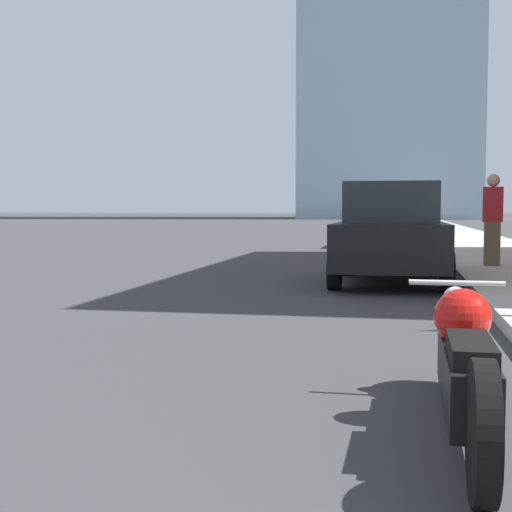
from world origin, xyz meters
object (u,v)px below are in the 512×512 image
(parked_car_red, at_px, (394,221))
(parked_car_green, at_px, (396,216))
(parked_car_silver, at_px, (393,214))
(motorcycle, at_px, (465,364))
(parked_car_black, at_px, (391,234))
(pedestrian, at_px, (493,218))

(parked_car_red, xyz_separation_m, parked_car_green, (0.07, 12.37, -0.00))
(parked_car_green, xyz_separation_m, parked_car_silver, (-0.25, 10.64, 0.02))
(motorcycle, xyz_separation_m, parked_car_silver, (-0.68, 42.22, 0.50))
(parked_car_black, distance_m, pedestrian, 2.92)
(pedestrian, bearing_deg, parked_car_silver, 93.78)
(motorcycle, distance_m, parked_car_green, 31.58)
(parked_car_silver, bearing_deg, parked_car_green, -82.99)
(motorcycle, xyz_separation_m, parked_car_red, (-0.50, 19.20, 0.48))
(motorcycle, height_order, pedestrian, pedestrian)
(motorcycle, xyz_separation_m, pedestrian, (1.43, 10.32, 0.68))
(parked_car_black, xyz_separation_m, parked_car_red, (-0.02, 11.09, 0.04))
(motorcycle, bearing_deg, parked_car_silver, 91.81)
(parked_car_black, height_order, parked_car_green, parked_car_green)
(parked_car_red, relative_size, parked_car_green, 1.07)
(parked_car_black, distance_m, parked_car_silver, 34.10)
(parked_car_green, bearing_deg, motorcycle, -85.40)
(motorcycle, relative_size, parked_car_silver, 0.61)
(motorcycle, height_order, parked_car_green, parked_car_green)
(motorcycle, bearing_deg, parked_car_red, 92.37)
(parked_car_red, height_order, parked_car_silver, parked_car_silver)
(parked_car_red, xyz_separation_m, parked_car_silver, (-0.18, 23.02, 0.02))
(motorcycle, xyz_separation_m, parked_car_green, (-0.43, 31.57, 0.48))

